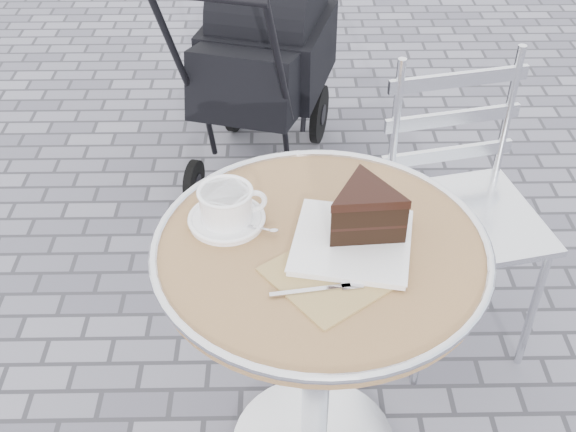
{
  "coord_description": "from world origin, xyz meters",
  "views": [
    {
      "loc": [
        -0.09,
        -1.14,
        1.72
      ],
      "look_at": [
        -0.07,
        0.04,
        0.78
      ],
      "focal_mm": 45.0,
      "sensor_mm": 36.0,
      "label": 1
    }
  ],
  "objects_px": {
    "baby_stroller": "(262,70)",
    "cake_plate_set": "(362,219)",
    "cappuccino_set": "(227,208)",
    "cafe_table": "(319,301)",
    "bistro_chair": "(457,174)"
  },
  "relations": [
    {
      "from": "cafe_table",
      "to": "baby_stroller",
      "type": "distance_m",
      "value": 1.43
    },
    {
      "from": "cafe_table",
      "to": "cake_plate_set",
      "type": "bearing_deg",
      "value": 9.89
    },
    {
      "from": "bistro_chair",
      "to": "baby_stroller",
      "type": "height_order",
      "value": "baby_stroller"
    },
    {
      "from": "cappuccino_set",
      "to": "cake_plate_set",
      "type": "height_order",
      "value": "cake_plate_set"
    },
    {
      "from": "cafe_table",
      "to": "baby_stroller",
      "type": "relative_size",
      "value": 0.76
    },
    {
      "from": "baby_stroller",
      "to": "cake_plate_set",
      "type": "bearing_deg",
      "value": -65.12
    },
    {
      "from": "baby_stroller",
      "to": "cappuccino_set",
      "type": "bearing_deg",
      "value": -76.71
    },
    {
      "from": "cake_plate_set",
      "to": "baby_stroller",
      "type": "relative_size",
      "value": 0.4
    },
    {
      "from": "cappuccino_set",
      "to": "cake_plate_set",
      "type": "xyz_separation_m",
      "value": [
        0.28,
        -0.07,
        0.02
      ]
    },
    {
      "from": "baby_stroller",
      "to": "cafe_table",
      "type": "bearing_deg",
      "value": -68.54
    },
    {
      "from": "cake_plate_set",
      "to": "bistro_chair",
      "type": "height_order",
      "value": "bistro_chair"
    },
    {
      "from": "baby_stroller",
      "to": "bistro_chair",
      "type": "bearing_deg",
      "value": -42.47
    },
    {
      "from": "cafe_table",
      "to": "cake_plate_set",
      "type": "height_order",
      "value": "cake_plate_set"
    },
    {
      "from": "bistro_chair",
      "to": "baby_stroller",
      "type": "relative_size",
      "value": 0.91
    },
    {
      "from": "bistro_chair",
      "to": "baby_stroller",
      "type": "bearing_deg",
      "value": 109.54
    }
  ]
}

